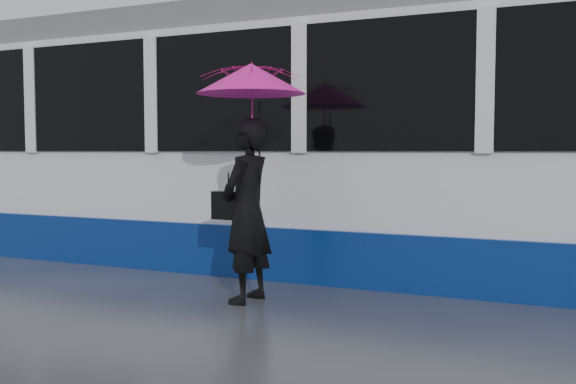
% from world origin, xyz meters
% --- Properties ---
extents(ground, '(90.00, 90.00, 0.00)m').
position_xyz_m(ground, '(0.00, 0.00, 0.00)').
color(ground, '#2E2E33').
rests_on(ground, ground).
extents(rails, '(34.00, 1.51, 0.02)m').
position_xyz_m(rails, '(0.00, 2.50, 0.01)').
color(rails, '#3F3D38').
rests_on(rails, ground).
extents(tram, '(26.00, 2.56, 3.35)m').
position_xyz_m(tram, '(-0.08, 2.50, 1.64)').
color(tram, white).
rests_on(tram, ground).
extents(woman, '(0.47, 0.69, 1.82)m').
position_xyz_m(woman, '(-0.71, 0.24, 0.91)').
color(woman, black).
rests_on(woman, ground).
extents(umbrella, '(1.12, 1.12, 1.23)m').
position_xyz_m(umbrella, '(-0.66, 0.24, 2.00)').
color(umbrella, '#FF1596').
rests_on(umbrella, ground).
extents(handbag, '(0.33, 0.16, 0.46)m').
position_xyz_m(handbag, '(-0.93, 0.26, 0.96)').
color(handbag, black).
rests_on(handbag, ground).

